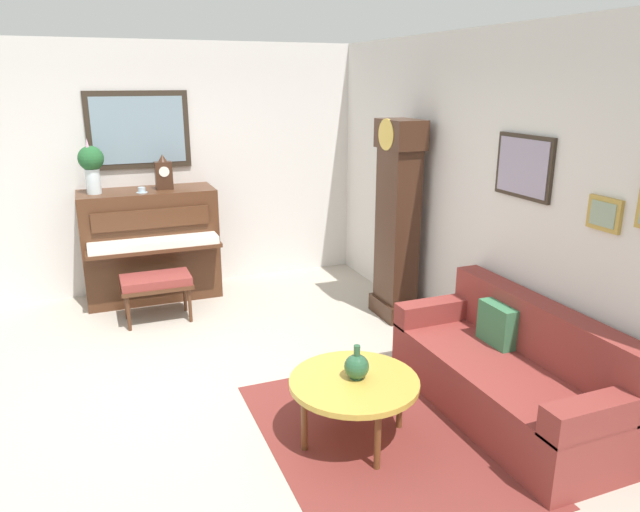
% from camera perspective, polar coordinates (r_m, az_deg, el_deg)
% --- Properties ---
extents(ground_plane, '(6.40, 6.00, 0.10)m').
position_cam_1_polar(ground_plane, '(5.02, -10.53, -12.56)').
color(ground_plane, '#B2A899').
extents(wall_left, '(0.13, 4.90, 2.80)m').
position_cam_1_polar(wall_left, '(7.04, -15.50, 8.20)').
color(wall_left, silver).
rests_on(wall_left, ground_plane).
extents(wall_back, '(5.30, 0.13, 2.80)m').
position_cam_1_polar(wall_back, '(5.43, 14.35, 5.82)').
color(wall_back, silver).
rests_on(wall_back, ground_plane).
extents(area_rug, '(2.10, 1.50, 0.01)m').
position_cam_1_polar(area_rug, '(4.28, 5.93, -17.18)').
color(area_rug, maroon).
rests_on(area_rug, ground_plane).
extents(piano, '(0.87, 1.44, 1.23)m').
position_cam_1_polar(piano, '(6.82, -16.07, 1.10)').
color(piano, '#4C2B19').
rests_on(piano, ground_plane).
extents(piano_bench, '(0.42, 0.70, 0.48)m').
position_cam_1_polar(piano_bench, '(6.19, -15.61, -2.54)').
color(piano_bench, '#4C2B19').
rests_on(piano_bench, ground_plane).
extents(grandfather_clock, '(0.52, 0.34, 2.03)m').
position_cam_1_polar(grandfather_clock, '(5.98, 7.48, 2.88)').
color(grandfather_clock, '#3D2316').
rests_on(grandfather_clock, ground_plane).
extents(couch, '(1.90, 0.80, 0.84)m').
position_cam_1_polar(couch, '(4.61, 17.97, -10.89)').
color(couch, maroon).
rests_on(couch, ground_plane).
extents(coffee_table, '(0.88, 0.88, 0.45)m').
position_cam_1_polar(coffee_table, '(4.06, 3.33, -12.26)').
color(coffee_table, gold).
rests_on(coffee_table, ground_plane).
extents(mantel_clock, '(0.13, 0.18, 0.38)m').
position_cam_1_polar(mantel_clock, '(6.68, -14.92, 7.73)').
color(mantel_clock, '#3D2316').
rests_on(mantel_clock, piano).
extents(flower_vase, '(0.26, 0.26, 0.58)m').
position_cam_1_polar(flower_vase, '(6.61, -21.29, 8.33)').
color(flower_vase, silver).
rests_on(flower_vase, piano).
extents(teacup, '(0.12, 0.12, 0.06)m').
position_cam_1_polar(teacup, '(6.55, -16.89, 6.09)').
color(teacup, '#ADC6D6').
rests_on(teacup, piano).
extents(green_jug, '(0.17, 0.17, 0.24)m').
position_cam_1_polar(green_jug, '(4.02, 3.57, -10.62)').
color(green_jug, '#234C33').
rests_on(green_jug, coffee_table).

